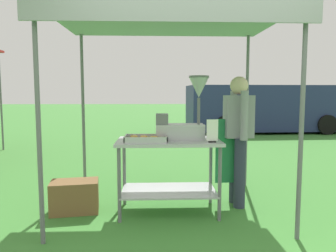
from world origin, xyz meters
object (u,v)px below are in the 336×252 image
Objects in this scene: menu_sign at (212,133)px; donut_fryer at (184,118)px; vendor at (238,134)px; supply_crate at (75,196)px; van_navy at (266,108)px; donut_tray at (146,139)px; donut_cart at (169,160)px; stall_canopy at (168,24)px.

donut_fryer is at bearing 140.29° from menu_sign.
vendor is 2.11m from supply_crate.
supply_crate is at bearing -122.49° from van_navy.
donut_cart is at bearing 28.19° from donut_tray.
donut_cart is 8.85m from van_navy.
supply_crate is 0.10× the size of van_navy.
menu_sign is at bearing -23.69° from donut_cart.
van_navy is at bearing 67.13° from menu_sign.
donut_cart is at bearing -90.00° from stall_canopy.
stall_canopy is at bearing 42.70° from donut_tray.
menu_sign is 1.79m from supply_crate.
supply_crate is at bearing 179.36° from donut_fryer.
stall_canopy is 1.35m from menu_sign.
donut_tray is 1.13m from supply_crate.
supply_crate is (-0.86, 0.19, -0.70)m from donut_tray.
vendor is at bearing 47.54° from menu_sign.
donut_tray reaches higher than donut_cart.
van_navy is at bearing 57.51° from supply_crate.
stall_canopy is at bearing 160.76° from donut_fryer.
menu_sign reaches higher than supply_crate.
menu_sign is 8.84m from van_navy.
menu_sign is at bearing -32.97° from stall_canopy.
donut_tray is at bearing -12.41° from supply_crate.
vendor is at bearing -111.51° from van_navy.
supply_crate is (-1.29, 0.01, -0.93)m from donut_fryer.
stall_canopy is 5.54× the size of donut_tray.
stall_canopy reaches higher than van_navy.
vendor is 0.28× the size of van_navy.
van_navy is at bearing 64.73° from donut_fryer.
donut_fryer reaches higher than donut_tray.
donut_fryer is 0.74m from vendor.
donut_tray is 0.74m from menu_sign.
vendor is at bearing 14.41° from donut_cart.
menu_sign is at bearing -5.48° from donut_tray.
stall_canopy is 8.85m from van_navy.
stall_canopy reaches higher than donut_fryer.
vendor is (0.87, 0.12, -1.30)m from stall_canopy.
stall_canopy reaches higher than supply_crate.
stall_canopy is 3.54× the size of donut_fryer.
stall_canopy reaches higher than vendor.
van_navy is (3.73, 7.90, -0.24)m from donut_fryer.
donut_fryer is at bearing 21.83° from donut_tray.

